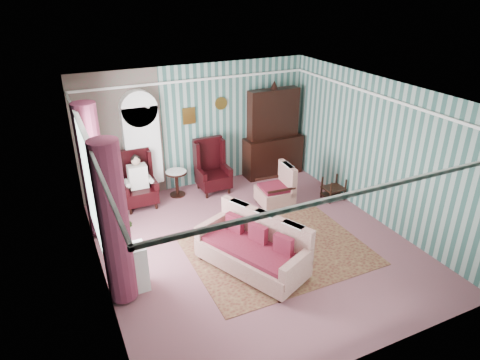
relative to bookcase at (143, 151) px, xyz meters
name	(u,v)px	position (x,y,z in m)	size (l,w,h in m)	color
floor	(255,244)	(1.35, -2.84, -1.12)	(6.00, 6.00, 0.00)	#844D54
room_shell	(219,148)	(0.73, -2.66, 0.89)	(5.53, 6.02, 2.91)	#335E55
bookcase	(143,151)	(0.00, 0.00, 0.00)	(0.80, 0.28, 2.24)	silver
dresser_hutch	(274,130)	(3.25, -0.12, 0.06)	(1.50, 0.56, 2.36)	black
wingback_left	(138,180)	(-0.25, -0.39, -0.50)	(0.76, 0.80, 1.25)	black
wingback_right	(213,167)	(1.50, -0.39, -0.50)	(0.76, 0.80, 1.25)	black
seated_woman	(138,182)	(-0.25, -0.39, -0.53)	(0.44, 0.40, 1.18)	silver
round_side_table	(177,183)	(0.65, -0.24, -0.82)	(0.50, 0.50, 0.60)	black
nest_table	(333,188)	(3.82, -1.94, -0.85)	(0.45, 0.38, 0.54)	black
plant_stand	(130,269)	(-1.05, -3.14, -0.72)	(0.55, 0.35, 0.80)	silver
rug	(276,248)	(1.65, -3.14, -1.11)	(3.20, 2.60, 0.01)	#481B18
sofa	(252,245)	(0.95, -3.50, -0.62)	(1.96, 0.92, 0.99)	beige
floral_armchair	(275,188)	(2.44, -1.66, -0.68)	(0.79, 0.79, 0.88)	beige
coffee_table	(234,239)	(0.95, -2.80, -0.92)	(0.83, 0.52, 0.40)	black
potted_plant_a	(119,241)	(-1.15, -3.22, -0.11)	(0.38, 0.33, 0.42)	#19521C
potted_plant_b	(126,232)	(-1.02, -3.04, -0.10)	(0.24, 0.20, 0.44)	#1E5A1C
potted_plant_c	(116,237)	(-1.17, -3.03, -0.14)	(0.20, 0.20, 0.35)	#25551A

